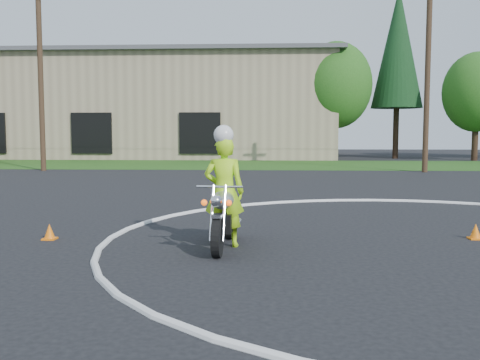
{
  "coord_description": "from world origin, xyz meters",
  "views": [
    {
      "loc": [
        -3.02,
        -6.82,
        2.0
      ],
      "look_at": [
        -3.57,
        3.4,
        1.1
      ],
      "focal_mm": 40.0,
      "sensor_mm": 36.0,
      "label": 1
    }
  ],
  "objects": [
    {
      "name": "rider_primary_grp",
      "position": [
        -3.8,
        2.5,
        1.03
      ],
      "size": [
        0.73,
        0.5,
        2.14
      ],
      "rotation": [
        0.0,
        0.0,
        -0.05
      ],
      "color": "#AAEF19",
      "rests_on": "ground"
    },
    {
      "name": "primary_motorcycle",
      "position": [
        -3.8,
        2.36,
        0.56
      ],
      "size": [
        0.77,
        2.2,
        1.15
      ],
      "rotation": [
        0.0,
        0.0,
        -0.05
      ],
      "color": "black",
      "rests_on": "ground"
    },
    {
      "name": "warehouse",
      "position": [
        -18.0,
        39.99,
        4.16
      ],
      "size": [
        41.0,
        17.0,
        8.3
      ],
      "color": "tan",
      "rests_on": "ground"
    },
    {
      "name": "grass_strip",
      "position": [
        0.0,
        27.0,
        0.01
      ],
      "size": [
        120.0,
        10.0,
        0.02
      ],
      "primitive_type": "cube",
      "color": "#1E4714",
      "rests_on": "ground"
    },
    {
      "name": "utility_poles",
      "position": [
        5.0,
        21.0,
        5.2
      ],
      "size": [
        41.6,
        1.12,
        10.0
      ],
      "color": "#473321",
      "rests_on": "ground"
    }
  ]
}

